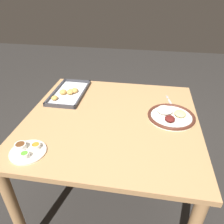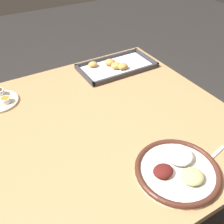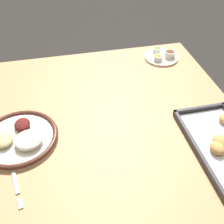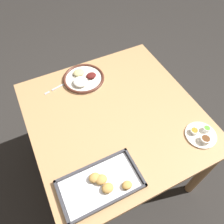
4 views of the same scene
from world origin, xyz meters
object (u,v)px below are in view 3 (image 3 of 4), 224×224
(dinner_plate, at_px, (19,138))
(saucer_plate, at_px, (162,56))
(baking_tray, at_px, (224,144))
(fork, at_px, (15,178))

(dinner_plate, relative_size, saucer_plate, 1.61)
(saucer_plate, height_order, baking_tray, same)
(dinner_plate, xyz_separation_m, saucer_plate, (-0.43, 0.71, -0.00))
(fork, bearing_deg, dinner_plate, 163.91)
(saucer_plate, xyz_separation_m, baking_tray, (0.62, 0.00, -0.00))
(fork, relative_size, saucer_plate, 1.15)
(fork, distance_m, saucer_plate, 0.93)
(fork, bearing_deg, saucer_plate, 117.47)
(dinner_plate, distance_m, saucer_plate, 0.83)
(saucer_plate, bearing_deg, baking_tray, 0.20)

